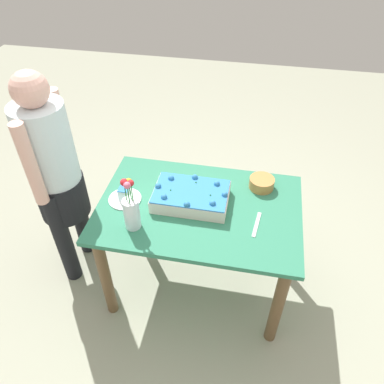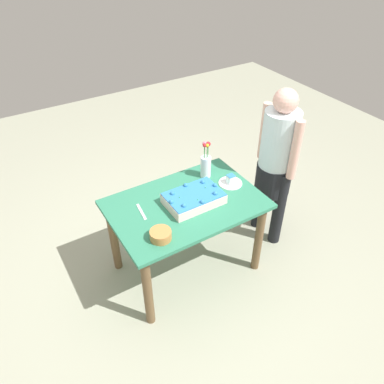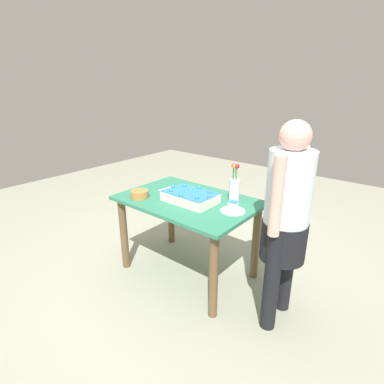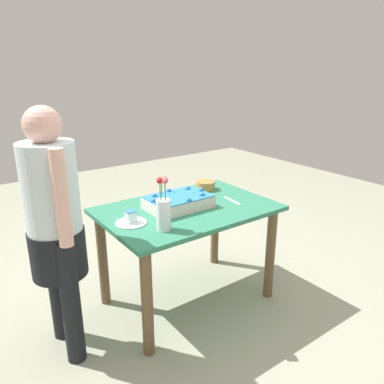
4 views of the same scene
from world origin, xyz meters
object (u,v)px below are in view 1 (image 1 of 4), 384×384
sheet_cake (191,196)px  fruit_bowl (262,183)px  cake_knife (257,224)px  person_standing (55,172)px  flower_vase (131,210)px  serving_plate_with_slice (125,196)px

sheet_cake → fruit_bowl: (0.40, 0.21, -0.01)m
fruit_bowl → cake_knife: bearing=-91.2°
sheet_cake → fruit_bowl: bearing=28.0°
sheet_cake → cake_knife: bearing=-16.1°
sheet_cake → person_standing: 0.84m
fruit_bowl → flower_vase: bearing=-145.4°
flower_vase → fruit_bowl: size_ratio=2.16×
serving_plate_with_slice → fruit_bowl: bearing=18.6°
fruit_bowl → sheet_cake: bearing=-152.0°
flower_vase → person_standing: bearing=156.5°
flower_vase → person_standing: person_standing is taller
sheet_cake → cake_knife: (0.40, -0.11, -0.04)m
fruit_bowl → person_standing: size_ratio=0.10×
flower_vase → person_standing: size_ratio=0.22×
cake_knife → flower_vase: size_ratio=0.59×
flower_vase → sheet_cake: bearing=42.6°
cake_knife → fruit_bowl: fruit_bowl is taller
cake_knife → fruit_bowl: bearing=-174.3°
serving_plate_with_slice → sheet_cake: bearing=7.8°
fruit_bowl → person_standing: (-1.24, -0.22, 0.08)m
sheet_cake → person_standing: size_ratio=0.29×
serving_plate_with_slice → cake_knife: (0.79, -0.06, -0.02)m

